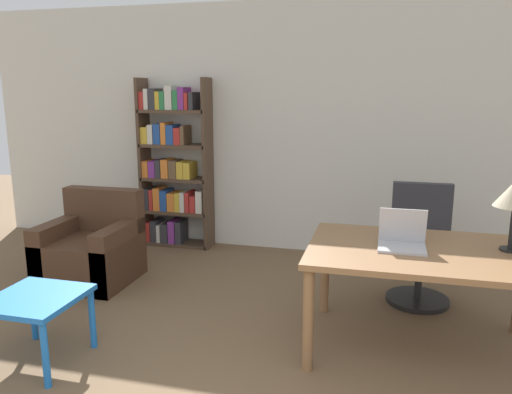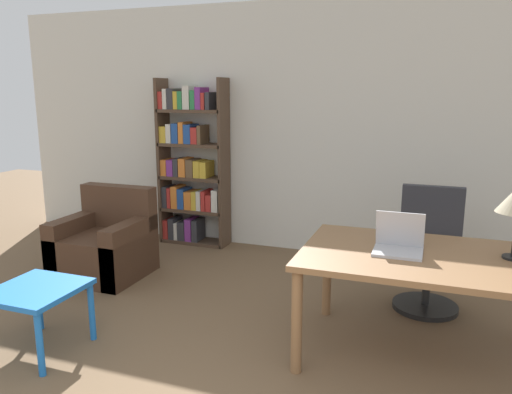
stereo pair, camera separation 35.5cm
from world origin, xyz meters
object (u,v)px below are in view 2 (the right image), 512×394
object	(u,v)px
desk	(422,267)
bookshelf	(190,168)
laptop	(399,244)
office_chair	(429,254)
side_table_blue	(37,297)
armchair	(105,246)

from	to	relation	value
desk	bookshelf	distance (m)	3.22
laptop	office_chair	world-z (taller)	office_chair
laptop	side_table_blue	distance (m)	2.46
desk	armchair	distance (m)	3.01
desk	laptop	xyz separation A→B (m)	(-0.16, -0.01, 0.14)
desk	side_table_blue	xyz separation A→B (m)	(-2.45, -0.79, -0.25)
desk	office_chair	xyz separation A→B (m)	(0.03, 0.90, -0.19)
side_table_blue	desk	bearing A→B (deg)	17.95
office_chair	side_table_blue	world-z (taller)	office_chair
armchair	bookshelf	xyz separation A→B (m)	(0.29, 1.24, 0.61)
desk	bookshelf	size ratio (longest dim) A/B	0.81
bookshelf	office_chair	bearing A→B (deg)	-19.13
desk	laptop	bearing A→B (deg)	-178.12
laptop	armchair	size ratio (longest dim) A/B	0.37
laptop	office_chair	xyz separation A→B (m)	(0.19, 0.91, -0.33)
desk	side_table_blue	size ratio (longest dim) A/B	2.71
bookshelf	armchair	bearing A→B (deg)	-103.36
armchair	desk	bearing A→B (deg)	-11.37
armchair	bookshelf	distance (m)	1.41
desk	bookshelf	xyz separation A→B (m)	(-2.63, 1.83, 0.25)
laptop	armchair	world-z (taller)	laptop
laptop	office_chair	distance (m)	0.99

